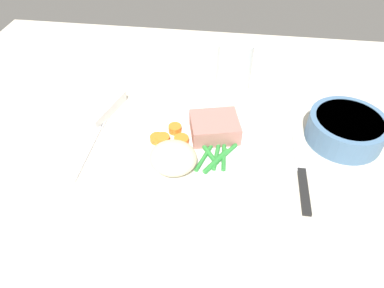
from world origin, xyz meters
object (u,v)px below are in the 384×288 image
Objects in this scene: dinner_plate at (192,152)px; fork at (90,145)px; knife at (301,166)px; water_glass at (234,68)px; salad_bowl at (346,128)px; napkin at (83,103)px; meat_portion at (215,127)px.

dinner_plate reaches higher than fork.
water_glass reaches higher than knife.
knife is at bearing -135.17° from salad_bowl.
napkin is (-22.88, 10.30, 0.27)cm from dinner_plate.
dinner_plate is at bearing -24.24° from napkin.
meat_portion is 27.15cm from napkin.
fork is 35.86cm from knife.
knife is (14.60, -4.30, -2.99)cm from meat_portion.
meat_portion reaches higher than napkin.
salad_bowl reaches higher than napkin.
knife is 42.28cm from napkin.
fork is (-17.82, -0.26, -0.60)cm from dinner_plate.
meat_portion is 17.63cm from water_glass.
dinner_plate reaches higher than knife.
dinner_plate is 3.18× the size of meat_portion.
salad_bowl is (25.94, 7.57, 1.82)cm from dinner_plate.
fork is at bearing -64.37° from napkin.
meat_portion reaches higher than dinner_plate.
fork is at bearing -168.64° from meat_portion.
napkin is (-28.62, -11.16, -3.20)cm from water_glass.
knife is at bearing -60.50° from water_glass.
water_glass reaches higher than napkin.
dinner_plate is 1.95× the size of salad_bowl.
dinner_plate is 1.94× the size of napkin.
dinner_plate is at bearing -104.96° from water_glass.
water_glass is at bearing 21.31° from napkin.
napkin is at bearing 176.79° from salad_bowl.
meat_portion is 15.51cm from knife.
knife is (18.04, -0.29, -0.60)cm from dinner_plate.
meat_portion is 21.89cm from fork.
meat_portion is 0.81× the size of water_glass.
fork is 0.81× the size of knife.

